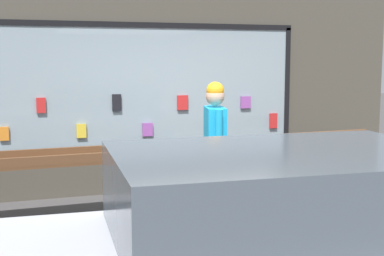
{
  "coord_description": "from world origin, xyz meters",
  "views": [
    {
      "loc": [
        -2.03,
        -5.44,
        2.02
      ],
      "look_at": [
        0.08,
        0.89,
        1.13
      ],
      "focal_mm": 50.0,
      "sensor_mm": 36.0,
      "label": 1
    }
  ],
  "objects_px": {
    "display_table_left": "(51,166)",
    "small_dog": "(183,203)",
    "parked_car": "(280,249)",
    "person_browsing": "(215,140)",
    "display_table_right": "(294,149)"
  },
  "relations": [
    {
      "from": "small_dog",
      "to": "person_browsing",
      "type": "bearing_deg",
      "value": -42.58
    },
    {
      "from": "display_table_left",
      "to": "parked_car",
      "type": "relative_size",
      "value": 0.69
    },
    {
      "from": "small_dog",
      "to": "display_table_left",
      "type": "bearing_deg",
      "value": 94.93
    },
    {
      "from": "display_table_left",
      "to": "person_browsing",
      "type": "relative_size",
      "value": 1.62
    },
    {
      "from": "person_browsing",
      "to": "small_dog",
      "type": "relative_size",
      "value": 3.14
    },
    {
      "from": "display_table_left",
      "to": "small_dog",
      "type": "height_order",
      "value": "display_table_left"
    },
    {
      "from": "small_dog",
      "to": "parked_car",
      "type": "distance_m",
      "value": 2.79
    },
    {
      "from": "display_table_right",
      "to": "small_dog",
      "type": "relative_size",
      "value": 5.09
    },
    {
      "from": "display_table_left",
      "to": "display_table_right",
      "type": "bearing_deg",
      "value": 0.01
    },
    {
      "from": "person_browsing",
      "to": "parked_car",
      "type": "distance_m",
      "value": 2.97
    },
    {
      "from": "parked_car",
      "to": "display_table_left",
      "type": "bearing_deg",
      "value": 113.77
    },
    {
      "from": "parked_car",
      "to": "person_browsing",
      "type": "bearing_deg",
      "value": 81.3
    },
    {
      "from": "display_table_left",
      "to": "person_browsing",
      "type": "distance_m",
      "value": 2.0
    },
    {
      "from": "display_table_left",
      "to": "small_dog",
      "type": "relative_size",
      "value": 5.09
    },
    {
      "from": "display_table_right",
      "to": "person_browsing",
      "type": "relative_size",
      "value": 1.62
    }
  ]
}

